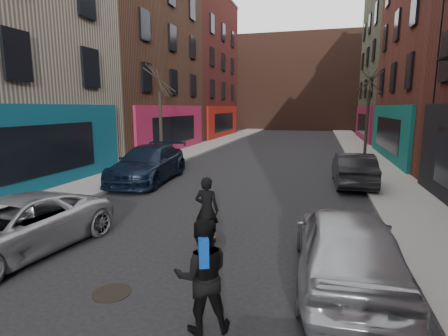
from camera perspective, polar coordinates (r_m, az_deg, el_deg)
The scene contains 14 objects.
sidewalk_left at distance 33.07m, azimuth -1.30°, elevation 4.15°, with size 2.50×84.00×0.13m, color gray.
sidewalk_right at distance 31.87m, azimuth 20.83°, elevation 3.29°, with size 2.50×84.00×0.13m, color gray.
buildings_left at distance 24.63m, azimuth -29.56°, elevation 20.09°, with size 12.00×56.00×16.50m, color #541A18.
building_far at distance 57.74m, azimuth 12.43°, elevation 13.27°, with size 40.00×10.00×14.00m, color #47281E.
tree_left_far at distance 21.64m, azimuth -10.39°, elevation 9.75°, with size 2.00×2.00×6.50m, color black, non-canonical shape.
tree_right_far at distance 25.73m, azimuth 22.46°, elevation 9.51°, with size 2.00×2.00×6.80m, color black, non-canonical shape.
parked_left_far at distance 9.42m, azimuth -31.20°, elevation -8.32°, with size 2.19×4.75×1.32m, color #9B9DA3.
parked_left_end at distance 16.40m, azimuth -12.27°, elevation 0.69°, with size 2.28×5.62×1.63m, color black.
parked_right_far at distance 7.21m, azimuth 19.25°, elevation -11.81°, with size 1.84×4.57×1.56m, color #9C9FA5.
parked_right_end at distance 16.16m, azimuth 20.33°, elevation -0.19°, with size 1.52×4.36×1.44m, color black.
skateboard at distance 8.83m, azimuth -2.79°, elevation -12.22°, with size 0.22×0.80×0.10m, color brown.
skateboarder at distance 8.55m, azimuth -2.84°, elevation -6.82°, with size 0.60×0.39×1.64m, color black.
pedestrian at distance 5.49m, azimuth -3.57°, elevation -17.03°, with size 1.06×0.96×1.76m.
manhole at distance 7.13m, azimuth -17.85°, elevation -18.81°, with size 0.70×0.70×0.01m, color black.
Camera 1 is at (3.09, -1.54, 3.38)m, focal length 28.00 mm.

